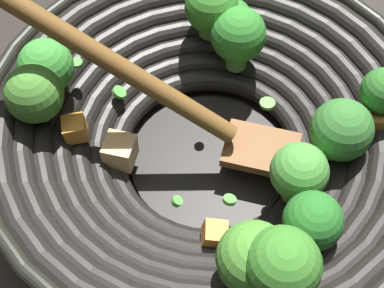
{
  "coord_description": "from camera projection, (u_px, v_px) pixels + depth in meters",
  "views": [
    {
      "loc": [
        0.31,
        0.04,
        0.51
      ],
      "look_at": [
        -0.0,
        -0.02,
        0.03
      ],
      "focal_mm": 54.49,
      "sensor_mm": 36.0,
      "label": 1
    }
  ],
  "objects": [
    {
      "name": "ground_plane",
      "position": [
        209.0,
        164.0,
        0.6
      ],
      "size": [
        4.0,
        4.0,
        0.0
      ],
      "primitive_type": "plane",
      "color": "#28231E"
    },
    {
      "name": "wok",
      "position": [
        212.0,
        131.0,
        0.54
      ],
      "size": [
        0.43,
        0.43,
        0.2
      ],
      "color": "black",
      "rests_on": "ground"
    }
  ]
}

